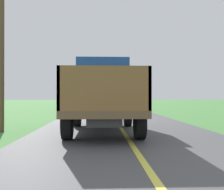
{
  "coord_description": "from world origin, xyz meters",
  "views": [
    {
      "loc": [
        -0.82,
        0.57,
        1.33
      ],
      "look_at": [
        -0.23,
        13.66,
        1.4
      ],
      "focal_mm": 42.29,
      "sensor_mm": 36.0,
      "label": 1
    }
  ],
  "objects": [
    {
      "name": "banana_truck_near",
      "position": [
        -0.69,
        10.63,
        1.46
      ],
      "size": [
        2.38,
        5.82,
        2.8
      ],
      "color": "#2D2D30",
      "rests_on": "road_surface"
    },
    {
      "name": "utility_pole_roadside",
      "position": [
        -4.5,
        10.56,
        3.55
      ],
      "size": [
        1.95,
        0.2,
        6.54
      ],
      "color": "brown",
      "rests_on": "ground"
    },
    {
      "name": "banana_truck_far",
      "position": [
        -0.68,
        24.84,
        1.46
      ],
      "size": [
        2.38,
        5.81,
        2.8
      ],
      "color": "#2D2D30",
      "rests_on": "road_surface"
    }
  ]
}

